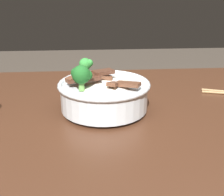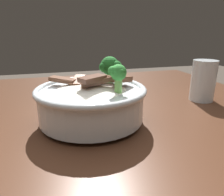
% 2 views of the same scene
% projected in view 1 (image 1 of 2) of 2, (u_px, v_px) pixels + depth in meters
% --- Properties ---
extents(dining_table, '(1.25, 0.86, 0.84)m').
position_uv_depth(dining_table, '(150.00, 167.00, 0.68)').
color(dining_table, '#472819').
rests_on(dining_table, ground).
extents(rice_bowl, '(0.22, 0.22, 0.13)m').
position_uv_depth(rice_bowl, '(104.00, 92.00, 0.66)').
color(rice_bowl, silver).
rests_on(rice_bowl, dining_table).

